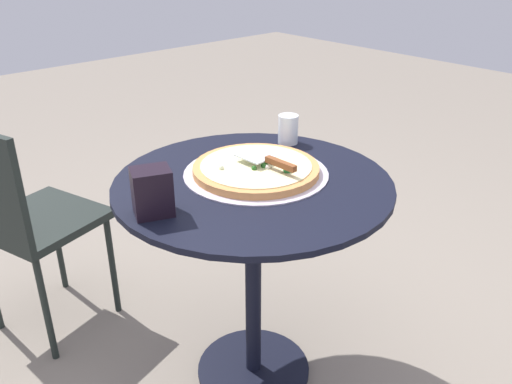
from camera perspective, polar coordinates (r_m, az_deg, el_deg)
ground_plane at (r=1.97m, az=-0.27°, el=-18.47°), size 10.00×10.00×0.00m
patio_table at (r=1.63m, az=-0.31°, el=-4.07°), size 0.81×0.81×0.73m
pizza_on_tray at (r=1.59m, az=0.01°, el=2.43°), size 0.43×0.43×0.05m
pizza_server at (r=1.56m, az=1.31°, el=3.42°), size 0.08×0.21×0.02m
drinking_cup at (r=1.82m, az=3.45°, el=6.70°), size 0.07×0.07×0.10m
napkin_dispenser at (r=1.37m, az=-11.02°, el=0.01°), size 0.12×0.11×0.12m
patio_chair_far at (r=2.02m, az=-23.68°, el=-2.17°), size 0.46×0.46×0.85m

